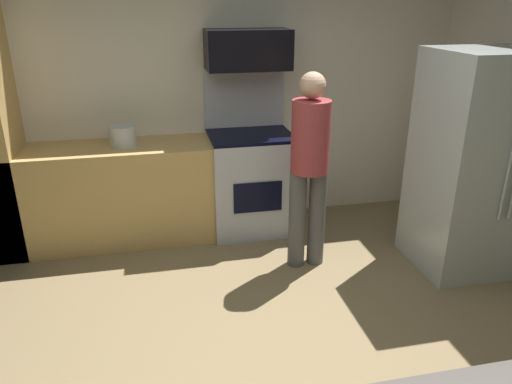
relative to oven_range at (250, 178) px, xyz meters
name	(u,v)px	position (x,y,z in m)	size (l,w,h in m)	color
ground_plane	(252,373)	(-0.39, -1.97, -0.52)	(5.20, 4.80, 0.02)	olive
wall_back	(201,90)	(-0.39, 0.37, 0.79)	(5.20, 0.12, 2.60)	beige
lower_cabinet_run	(110,195)	(-1.29, 0.01, -0.06)	(2.40, 0.60, 0.90)	tan
oven_range	(250,178)	(0.00, 0.00, 0.00)	(0.76, 0.65, 1.51)	#B3B7BF
microwave	(248,50)	(0.00, 0.09, 1.17)	(0.74, 0.38, 0.34)	black
refrigerator	(478,164)	(1.64, -1.04, 0.37)	(0.86, 0.76, 1.76)	#B5BEBC
person_cook	(309,163)	(0.31, -0.79, 0.38)	(0.31, 0.30, 1.60)	#545454
stock_pot	(123,136)	(-1.13, 0.01, 0.47)	(0.23, 0.23, 0.18)	silver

